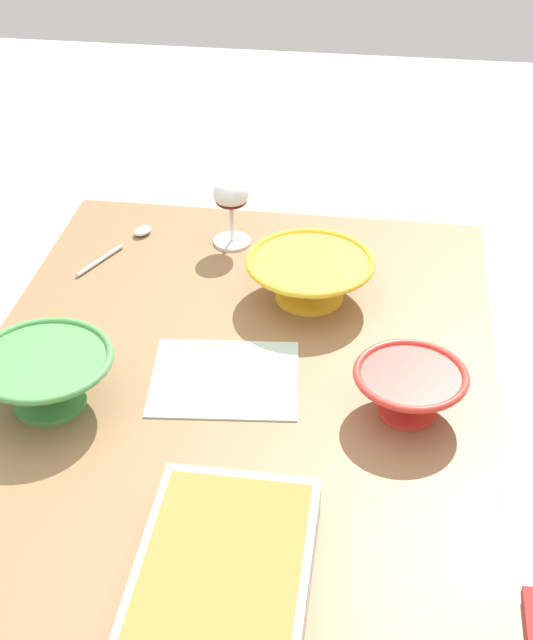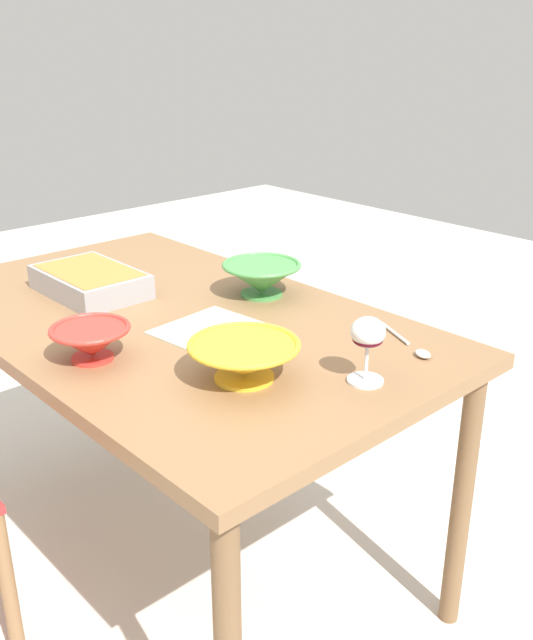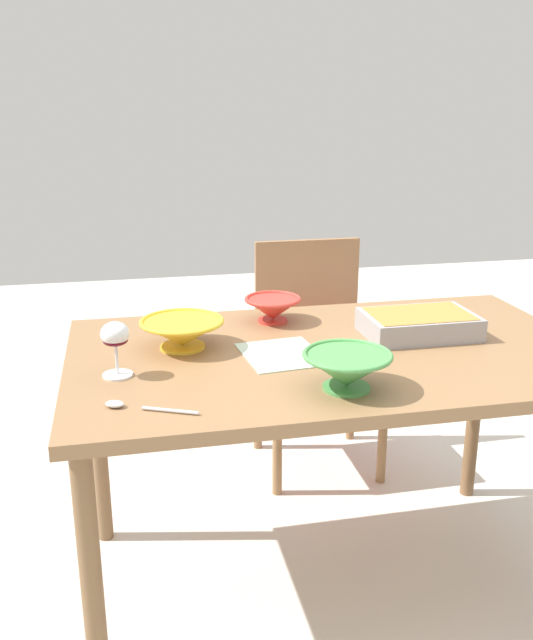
{
  "view_description": "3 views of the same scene",
  "coord_description": "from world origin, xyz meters",
  "px_view_note": "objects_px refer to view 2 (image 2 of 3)",
  "views": [
    {
      "loc": [
        1.01,
        0.22,
        1.7
      ],
      "look_at": [
        -0.29,
        0.04,
        0.79
      ],
      "focal_mm": 51.9,
      "sensor_mm": 36.0,
      "label": 1
    },
    {
      "loc": [
        -1.41,
        0.96,
        1.42
      ],
      "look_at": [
        -0.26,
        -0.1,
        0.8
      ],
      "focal_mm": 39.9,
      "sensor_mm": 36.0,
      "label": 2
    },
    {
      "loc": [
        -0.56,
        -1.72,
        1.42
      ],
      "look_at": [
        -0.18,
        0.04,
        0.85
      ],
      "focal_mm": 38.79,
      "sensor_mm": 36.0,
      "label": 3
    }
  ],
  "objects_px": {
    "casserole_dish": "(90,280)",
    "small_bowl": "(91,341)",
    "serving_bowl": "(262,277)",
    "serving_spoon": "(414,347)",
    "wine_glass": "(368,337)",
    "napkin": "(209,329)",
    "dining_table": "(171,341)",
    "mixing_bowl": "(244,358)"
  },
  "relations": [
    {
      "from": "casserole_dish",
      "to": "small_bowl",
      "type": "distance_m",
      "value": 0.45
    },
    {
      "from": "serving_bowl",
      "to": "casserole_dish",
      "type": "bearing_deg",
      "value": 45.29
    },
    {
      "from": "small_bowl",
      "to": "serving_bowl",
      "type": "height_order",
      "value": "serving_bowl"
    },
    {
      "from": "serving_bowl",
      "to": "serving_spoon",
      "type": "height_order",
      "value": "serving_bowl"
    },
    {
      "from": "wine_glass",
      "to": "serving_bowl",
      "type": "relative_size",
      "value": 0.66
    },
    {
      "from": "wine_glass",
      "to": "napkin",
      "type": "relative_size",
      "value": 0.6
    },
    {
      "from": "wine_glass",
      "to": "small_bowl",
      "type": "height_order",
      "value": "wine_glass"
    },
    {
      "from": "serving_bowl",
      "to": "dining_table",
      "type": "bearing_deg",
      "value": 79.5
    },
    {
      "from": "serving_spoon",
      "to": "wine_glass",
      "type": "bearing_deg",
      "value": 98.27
    },
    {
      "from": "serving_spoon",
      "to": "napkin",
      "type": "relative_size",
      "value": 0.87
    },
    {
      "from": "mixing_bowl",
      "to": "serving_bowl",
      "type": "height_order",
      "value": "serving_bowl"
    },
    {
      "from": "small_bowl",
      "to": "napkin",
      "type": "distance_m",
      "value": 0.3
    },
    {
      "from": "casserole_dish",
      "to": "serving_bowl",
      "type": "relative_size",
      "value": 1.49
    },
    {
      "from": "small_bowl",
      "to": "napkin",
      "type": "height_order",
      "value": "small_bowl"
    },
    {
      "from": "mixing_bowl",
      "to": "wine_glass",
      "type": "bearing_deg",
      "value": -135.77
    },
    {
      "from": "wine_glass",
      "to": "small_bowl",
      "type": "distance_m",
      "value": 0.6
    },
    {
      "from": "casserole_dish",
      "to": "small_bowl",
      "type": "relative_size",
      "value": 1.82
    },
    {
      "from": "dining_table",
      "to": "mixing_bowl",
      "type": "xyz_separation_m",
      "value": [
        -0.41,
        0.1,
        0.12
      ]
    },
    {
      "from": "napkin",
      "to": "wine_glass",
      "type": "bearing_deg",
      "value": -171.8
    },
    {
      "from": "serving_bowl",
      "to": "napkin",
      "type": "distance_m",
      "value": 0.28
    },
    {
      "from": "casserole_dish",
      "to": "mixing_bowl",
      "type": "height_order",
      "value": "mixing_bowl"
    },
    {
      "from": "wine_glass",
      "to": "casserole_dish",
      "type": "distance_m",
      "value": 0.88
    },
    {
      "from": "serving_spoon",
      "to": "dining_table",
      "type": "bearing_deg",
      "value": 26.64
    },
    {
      "from": "small_bowl",
      "to": "serving_bowl",
      "type": "relative_size",
      "value": 0.82
    },
    {
      "from": "dining_table",
      "to": "mixing_bowl",
      "type": "relative_size",
      "value": 6.19
    },
    {
      "from": "wine_glass",
      "to": "mixing_bowl",
      "type": "distance_m",
      "value": 0.26
    },
    {
      "from": "mixing_bowl",
      "to": "napkin",
      "type": "bearing_deg",
      "value": -23.38
    },
    {
      "from": "wine_glass",
      "to": "serving_spoon",
      "type": "relative_size",
      "value": 0.69
    },
    {
      "from": "casserole_dish",
      "to": "serving_bowl",
      "type": "bearing_deg",
      "value": -134.71
    },
    {
      "from": "serving_spoon",
      "to": "small_bowl",
      "type": "bearing_deg",
      "value": 51.45
    },
    {
      "from": "wine_glass",
      "to": "small_bowl",
      "type": "xyz_separation_m",
      "value": [
        0.48,
        0.36,
        -0.05
      ]
    },
    {
      "from": "small_bowl",
      "to": "serving_spoon",
      "type": "relative_size",
      "value": 0.85
    },
    {
      "from": "serving_bowl",
      "to": "serving_spoon",
      "type": "relative_size",
      "value": 1.04
    },
    {
      "from": "wine_glass",
      "to": "serving_bowl",
      "type": "height_order",
      "value": "wine_glass"
    },
    {
      "from": "serving_spoon",
      "to": "casserole_dish",
      "type": "bearing_deg",
      "value": 22.28
    },
    {
      "from": "wine_glass",
      "to": "napkin",
      "type": "xyz_separation_m",
      "value": [
        0.44,
        0.06,
        -0.1
      ]
    },
    {
      "from": "wine_glass",
      "to": "serving_spoon",
      "type": "distance_m",
      "value": 0.23
    },
    {
      "from": "small_bowl",
      "to": "serving_bowl",
      "type": "xyz_separation_m",
      "value": [
        0.06,
        -0.55,
        0.01
      ]
    },
    {
      "from": "small_bowl",
      "to": "napkin",
      "type": "xyz_separation_m",
      "value": [
        -0.04,
        -0.29,
        -0.04
      ]
    },
    {
      "from": "dining_table",
      "to": "serving_bowl",
      "type": "xyz_separation_m",
      "value": [
        -0.05,
        -0.27,
        0.13
      ]
    },
    {
      "from": "wine_glass",
      "to": "serving_spoon",
      "type": "height_order",
      "value": "wine_glass"
    },
    {
      "from": "serving_bowl",
      "to": "napkin",
      "type": "relative_size",
      "value": 0.91
    }
  ]
}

